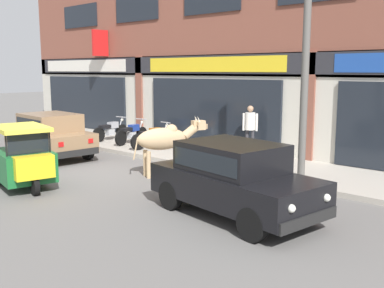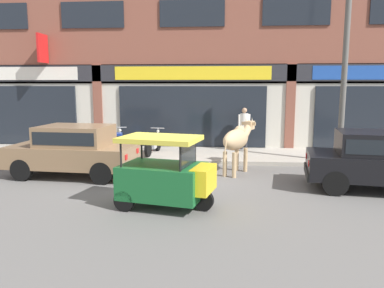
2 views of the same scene
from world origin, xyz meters
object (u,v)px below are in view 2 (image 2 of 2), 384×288
Objects in this scene: car_1 at (74,148)px; motorcycle_1 at (119,142)px; car_0 at (381,158)px; auto_rickshaw at (166,177)px; utility_pole at (345,62)px; motorcycle_2 at (153,143)px; pedestrian at (244,124)px; motorcycle_0 at (85,142)px; cow at (237,140)px.

car_1 reaches higher than motorcycle_1.
car_0 and car_1 have the same top height.
auto_rickshaw is 0.34× the size of utility_pole.
car_1 is 1.74× the size of auto_rickshaw.
pedestrian is at bearing 20.09° from motorcycle_2.
car_0 is 1.02× the size of car_1.
car_0 is 2.35× the size of pedestrian.
utility_pole reaches higher than car_0.
car_0 is at bearing -30.66° from motorcycle_2.
pedestrian is 0.25× the size of utility_pole.
motorcycle_1 is 0.99× the size of motorcycle_2.
pedestrian reaches higher than motorcycle_0.
pedestrian is (5.87, 1.06, 0.60)m from motorcycle_0.
auto_rickshaw is (-1.61, -3.25, -0.35)m from cow.
motorcycle_1 is (0.39, 3.16, -0.29)m from car_1.
utility_pole is at bearing -6.49° from motorcycle_0.
auto_rickshaw reaches higher than motorcycle_1.
motorcycle_2 is at bearing -6.91° from motorcycle_1.
car_0 is 7.42m from motorcycle_2.
cow is 1.11× the size of motorcycle_1.
car_1 is 3.93m from auto_rickshaw.
auto_rickshaw is at bearing -161.26° from car_0.
cow is at bearing 155.99° from car_0.
motorcycle_1 is at bearing 150.45° from cow.
utility_pole reaches higher than motorcycle_0.
motorcycle_0 and motorcycle_1 have the same top height.
cow is 0.54× the size of car_1.
cow is at bearing -37.48° from motorcycle_2.
cow is 0.94× the size of auto_rickshaw.
motorcycle_1 is at bearing -167.19° from pedestrian.
car_0 is 3.83m from utility_pole.
cow is at bearing -157.54° from utility_pole.
motorcycle_0 is at bearing 156.30° from car_0.
motorcycle_2 is at bearing -159.91° from pedestrian.
car_0 is 1.77× the size of auto_rickshaw.
car_1 is (-8.08, 0.78, 0.00)m from car_0.
cow is 4.29m from utility_pole.
motorcycle_1 is (-7.69, 3.94, -0.29)m from car_0.
motorcycle_0 is at bearing 173.51° from utility_pole.
auto_rickshaw is at bearing -136.90° from utility_pole.
auto_rickshaw is at bearing -76.47° from motorcycle_2.
auto_rickshaw is (3.03, -2.49, -0.15)m from car_1.
car_0 is 2.08× the size of motorcycle_0.
auto_rickshaw reaches higher than car_1.
motorcycle_2 is 3.57m from pedestrian.
car_0 is 9.78m from motorcycle_0.
motorcycle_2 is (1.31, -0.16, 0.00)m from motorcycle_1.
cow is 4.90m from motorcycle_1.
car_1 is at bearing -170.70° from cow.
auto_rickshaw is at bearing -116.28° from cow.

